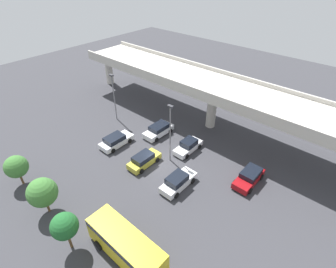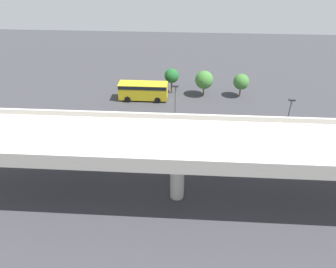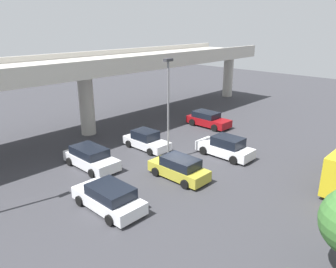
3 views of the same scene
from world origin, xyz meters
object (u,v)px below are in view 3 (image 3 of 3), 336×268
at_px(lamp_post_near_aisle, 168,103).
at_px(parked_car_1, 91,158).
at_px(parked_car_2, 179,168).
at_px(parked_car_4, 226,147).
at_px(parked_car_3, 146,140).
at_px(parked_car_5, 208,119).
at_px(parked_car_0, 109,197).

bearing_deg(lamp_post_near_aisle, parked_car_1, 146.97).
bearing_deg(parked_car_2, parked_car_4, -91.09).
height_order(parked_car_3, lamp_post_near_aisle, lamp_post_near_aisle).
bearing_deg(parked_car_2, parked_car_5, -62.28).
bearing_deg(parked_car_1, parked_car_4, 54.76).
relative_size(parked_car_3, lamp_post_near_aisle, 0.55).
bearing_deg(parked_car_5, parked_car_4, -43.27).
distance_m(parked_car_4, lamp_post_near_aisle, 6.04).
bearing_deg(parked_car_0, parked_car_4, -92.12).
distance_m(parked_car_0, parked_car_3, 9.80).
distance_m(parked_car_2, parked_car_5, 12.54).
bearing_deg(lamp_post_near_aisle, parked_car_3, 80.58).
bearing_deg(parked_car_0, parked_car_5, -71.85).
height_order(parked_car_3, parked_car_5, parked_car_3).
distance_m(parked_car_2, parked_car_3, 6.30).
height_order(parked_car_4, parked_car_5, parked_car_4).
height_order(parked_car_0, parked_car_5, parked_car_5).
height_order(parked_car_0, parked_car_3, parked_car_3).
height_order(parked_car_2, parked_car_3, parked_car_3).
bearing_deg(parked_car_2, parked_car_0, 86.90).
bearing_deg(parked_car_1, lamp_post_near_aisle, 56.97).
relative_size(parked_car_0, parked_car_1, 0.99).
bearing_deg(parked_car_1, parked_car_0, -24.57).
height_order(parked_car_0, lamp_post_near_aisle, lamp_post_near_aisle).
relative_size(parked_car_3, parked_car_4, 0.93).
height_order(parked_car_3, parked_car_4, parked_car_4).
bearing_deg(parked_car_1, parked_car_3, 88.31).
xyz_separation_m(parked_car_1, lamp_post_near_aisle, (4.98, -3.24, 3.86)).
distance_m(parked_car_0, parked_car_1, 6.26).
xyz_separation_m(parked_car_4, lamp_post_near_aisle, (-3.68, 2.88, 3.83)).
bearing_deg(parked_car_4, lamp_post_near_aisle, 51.96).
height_order(parked_car_0, parked_car_1, parked_car_1).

